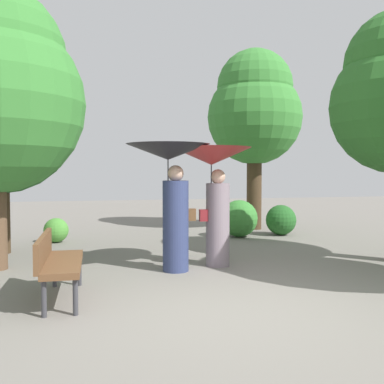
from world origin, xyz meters
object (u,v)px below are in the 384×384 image
person_right (213,177)px  tree_far_back (255,108)px  person_left (171,179)px  park_bench (57,260)px

person_right → tree_far_back: bearing=-36.0°
person_left → park_bench: size_ratio=1.37×
person_left → person_right: 0.81m
person_left → park_bench: (-1.70, -1.25, -1.00)m
person_right → park_bench: size_ratio=1.35×
tree_far_back → person_left: bearing=-124.9°
park_bench → tree_far_back: bearing=-39.1°
person_left → tree_far_back: tree_far_back is taller
person_left → tree_far_back: 5.98m
person_right → park_bench: 3.07m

